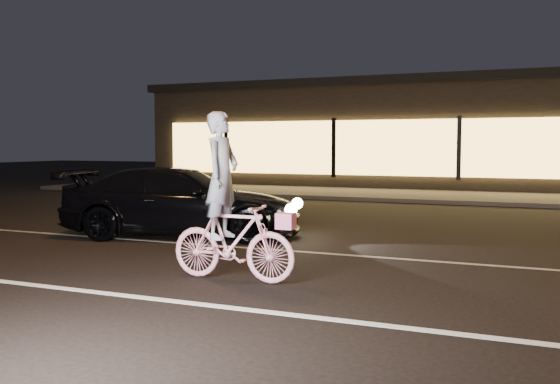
% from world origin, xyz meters
% --- Properties ---
extents(ground, '(90.00, 90.00, 0.00)m').
position_xyz_m(ground, '(0.00, 0.00, 0.00)').
color(ground, black).
rests_on(ground, ground).
extents(lane_stripe_near, '(60.00, 0.12, 0.01)m').
position_xyz_m(lane_stripe_near, '(0.00, -1.50, 0.00)').
color(lane_stripe_near, silver).
rests_on(lane_stripe_near, ground).
extents(lane_stripe_far, '(60.00, 0.10, 0.01)m').
position_xyz_m(lane_stripe_far, '(0.00, 2.00, 0.00)').
color(lane_stripe_far, gray).
rests_on(lane_stripe_far, ground).
extents(sidewalk, '(30.00, 4.00, 0.12)m').
position_xyz_m(sidewalk, '(0.00, 13.00, 0.06)').
color(sidewalk, '#383533').
rests_on(sidewalk, ground).
extents(storefront, '(25.40, 8.42, 4.20)m').
position_xyz_m(storefront, '(0.00, 18.97, 2.15)').
color(storefront, black).
rests_on(storefront, ground).
extents(cyclist, '(1.70, 0.58, 2.14)m').
position_xyz_m(cyclist, '(-0.90, -0.31, 0.76)').
color(cyclist, '#FF4679').
rests_on(cyclist, ground).
extents(sedan, '(4.76, 2.96, 1.29)m').
position_xyz_m(sedan, '(-3.50, 2.72, 0.64)').
color(sedan, black).
rests_on(sedan, ground).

